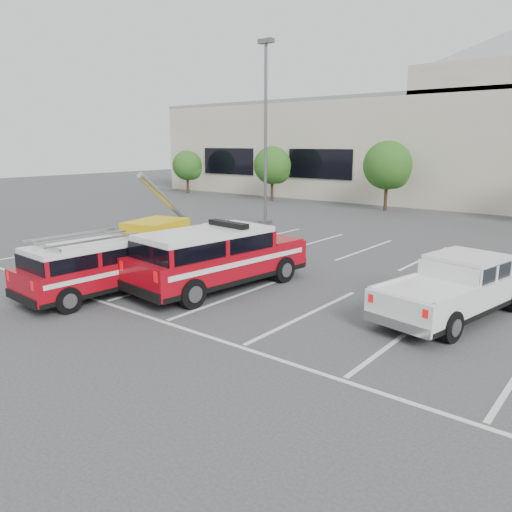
% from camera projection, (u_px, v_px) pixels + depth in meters
% --- Properties ---
extents(ground, '(120.00, 120.00, 0.00)m').
position_uv_depth(ground, '(233.00, 297.00, 15.50)').
color(ground, '#353538').
rests_on(ground, ground).
extents(stall_markings, '(23.00, 15.00, 0.01)m').
position_uv_depth(stall_markings, '(311.00, 269.00, 18.92)').
color(stall_markings, silver).
rests_on(stall_markings, ground).
extents(convention_building, '(60.00, 16.99, 13.20)m').
position_uv_depth(convention_building, '(505.00, 142.00, 38.60)').
color(convention_building, beige).
rests_on(convention_building, ground).
extents(tree_far_left, '(2.77, 2.77, 3.99)m').
position_uv_depth(tree_far_left, '(188.00, 167.00, 46.90)').
color(tree_far_left, '#3F2B19').
rests_on(tree_far_left, ground).
extents(tree_left, '(3.07, 3.07, 4.42)m').
position_uv_depth(tree_left, '(273.00, 167.00, 40.75)').
color(tree_left, '#3F2B19').
rests_on(tree_left, ground).
extents(tree_mid_left, '(3.37, 3.37, 4.85)m').
position_uv_depth(tree_mid_left, '(389.00, 167.00, 34.60)').
color(tree_mid_left, '#3F2B19').
rests_on(tree_mid_left, ground).
extents(light_pole_left, '(0.90, 0.60, 10.24)m').
position_uv_depth(light_pole_left, '(266.00, 134.00, 28.36)').
color(light_pole_left, '#59595E').
rests_on(light_pole_left, ground).
extents(fire_chief_suv, '(2.90, 6.35, 2.16)m').
position_uv_depth(fire_chief_suv, '(217.00, 262.00, 16.25)').
color(fire_chief_suv, maroon).
rests_on(fire_chief_suv, ground).
extents(white_pickup, '(2.90, 5.73, 1.68)m').
position_uv_depth(white_pickup, '(456.00, 293.00, 13.63)').
color(white_pickup, silver).
rests_on(white_pickup, ground).
extents(ladder_suv, '(2.20, 5.01, 1.94)m').
position_uv_depth(ladder_suv, '(97.00, 271.00, 15.50)').
color(ladder_suv, maroon).
rests_on(ladder_suv, ground).
extents(utility_rig, '(3.70, 4.65, 3.58)m').
position_uv_depth(utility_rig, '(152.00, 241.00, 20.56)').
color(utility_rig, '#59595E').
rests_on(utility_rig, ground).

